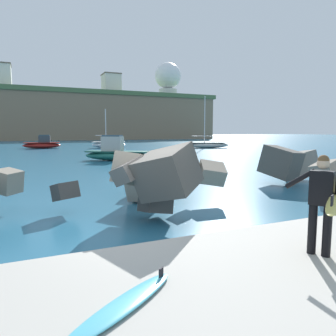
# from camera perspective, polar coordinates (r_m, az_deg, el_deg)

# --- Properties ---
(ground_plane) EXTENTS (400.00, 400.00, 0.00)m
(ground_plane) POSITION_cam_1_polar(r_m,az_deg,el_deg) (8.29, -5.41, -10.37)
(ground_plane) COLOR #235B7A
(walkway_path) EXTENTS (48.00, 4.40, 0.24)m
(walkway_path) POSITION_cam_1_polar(r_m,az_deg,el_deg) (4.90, 10.91, -21.46)
(walkway_path) COLOR #B2ADA3
(walkway_path) RESTS_ON ground
(breakwater_jetty) EXTENTS (31.57, 7.36, 2.17)m
(breakwater_jetty) POSITION_cam_1_polar(r_m,az_deg,el_deg) (9.30, -15.74, -2.95)
(breakwater_jetty) COLOR gray
(breakwater_jetty) RESTS_ON ground
(surfer_with_board) EXTENTS (2.01, 1.50, 1.78)m
(surfer_with_board) POSITION_cam_1_polar(r_m,az_deg,el_deg) (6.17, 26.78, -4.76)
(surfer_with_board) COLOR black
(surfer_with_board) RESTS_ON walkway_path
(spare_surfboard) EXTENTS (1.85, 1.43, 0.19)m
(spare_surfboard) POSITION_cam_1_polar(r_m,az_deg,el_deg) (4.33, -7.82, -23.01)
(spare_surfboard) COLOR #4CB2CC
(spare_surfboard) RESTS_ON walkway_path
(boat_near_left) EXTENTS (5.29, 2.56, 1.91)m
(boat_near_left) POSITION_cam_1_polar(r_m,az_deg,el_deg) (48.58, -21.56, 4.00)
(boat_near_left) COLOR maroon
(boat_near_left) RESTS_ON ground
(boat_near_centre) EXTENTS (6.48, 3.57, 7.40)m
(boat_near_centre) POSITION_cam_1_polar(r_m,az_deg,el_deg) (46.32, 7.08, 4.17)
(boat_near_centre) COLOR beige
(boat_near_centre) RESTS_ON ground
(boat_mid_centre) EXTENTS (5.30, 3.60, 5.54)m
(boat_mid_centre) POSITION_cam_1_polar(r_m,az_deg,el_deg) (46.55, -10.56, 4.15)
(boat_mid_centre) COLOR white
(boat_mid_centre) RESTS_ON ground
(boat_mid_right) EXTENTS (5.45, 4.48, 2.10)m
(boat_mid_right) POSITION_cam_1_polar(r_m,az_deg,el_deg) (26.57, -9.20, 2.68)
(boat_mid_right) COLOR #1E6656
(boat_mid_right) RESTS_ON ground
(headland_bluff) EXTENTS (80.79, 32.23, 13.70)m
(headland_bluff) POSITION_cam_1_polar(r_m,az_deg,el_deg) (104.64, -15.89, 8.79)
(headland_bluff) COLOR #847056
(headland_bluff) RESTS_ON ground
(radar_dome) EXTENTS (8.69, 8.69, 11.43)m
(radar_dome) POSITION_cam_1_polar(r_m,az_deg,el_deg) (110.46, -0.02, 15.78)
(radar_dome) COLOR silver
(radar_dome) RESTS_ON headland_bluff
(station_building_west) EXTENTS (5.24, 6.29, 6.32)m
(station_building_west) POSITION_cam_1_polar(r_m,az_deg,el_deg) (103.55, -10.11, 14.52)
(station_building_west) COLOR silver
(station_building_west) RESTS_ON headland_bluff
(station_building_central) EXTENTS (5.86, 6.25, 6.55)m
(station_building_central) POSITION_cam_1_polar(r_m,az_deg,el_deg) (98.99, -27.88, 14.31)
(station_building_central) COLOR silver
(station_building_central) RESTS_ON headland_bluff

